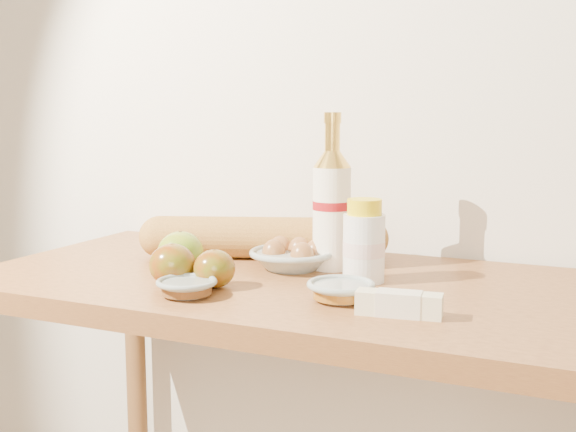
% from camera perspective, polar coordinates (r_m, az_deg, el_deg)
% --- Properties ---
extents(back_wall, '(3.50, 0.02, 2.60)m').
position_cam_1_polar(back_wall, '(1.61, 5.37, 11.66)').
color(back_wall, silver).
rests_on(back_wall, ground).
extents(table, '(1.20, 0.60, 0.90)m').
position_cam_1_polar(table, '(1.37, 0.52, -9.94)').
color(table, '#9C6232').
rests_on(table, ground).
extents(bourbon_bottle, '(0.10, 0.10, 0.30)m').
position_cam_1_polar(bourbon_bottle, '(1.39, 3.48, 0.78)').
color(bourbon_bottle, white).
rests_on(bourbon_bottle, table).
extents(cream_bottle, '(0.09, 0.09, 0.15)m').
position_cam_1_polar(cream_bottle, '(1.30, 6.02, -2.18)').
color(cream_bottle, white).
rests_on(cream_bottle, table).
extents(egg_bowl, '(0.18, 0.18, 0.06)m').
position_cam_1_polar(egg_bowl, '(1.41, 0.37, -3.23)').
color(egg_bowl, '#8E9B97').
rests_on(egg_bowl, table).
extents(baguette, '(0.52, 0.27, 0.09)m').
position_cam_1_polar(baguette, '(1.50, -2.01, -1.72)').
color(baguette, '#B68037').
rests_on(baguette, table).
extents(apple_yellowgreen, '(0.09, 0.09, 0.08)m').
position_cam_1_polar(apple_yellowgreen, '(1.38, -8.48, -2.86)').
color(apple_yellowgreen, '#9C911F').
rests_on(apple_yellowgreen, table).
extents(apple_redgreen_front, '(0.09, 0.09, 0.08)m').
position_cam_1_polar(apple_redgreen_front, '(1.29, -9.13, -3.83)').
color(apple_redgreen_front, maroon).
rests_on(apple_redgreen_front, table).
extents(apple_redgreen_right, '(0.08, 0.08, 0.07)m').
position_cam_1_polar(apple_redgreen_right, '(1.27, -5.84, -4.17)').
color(apple_redgreen_right, '#931308').
rests_on(apple_redgreen_right, table).
extents(sugar_bowl, '(0.12, 0.12, 0.03)m').
position_cam_1_polar(sugar_bowl, '(1.22, -8.00, -5.59)').
color(sugar_bowl, gray).
rests_on(sugar_bowl, table).
extents(syrup_bowl, '(0.13, 0.13, 0.03)m').
position_cam_1_polar(syrup_bowl, '(1.18, 4.21, -5.89)').
color(syrup_bowl, '#8E9B96').
rests_on(syrup_bowl, table).
extents(butter_stick, '(0.13, 0.05, 0.04)m').
position_cam_1_polar(butter_stick, '(1.11, 8.76, -6.89)').
color(butter_stick, beige).
rests_on(butter_stick, table).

